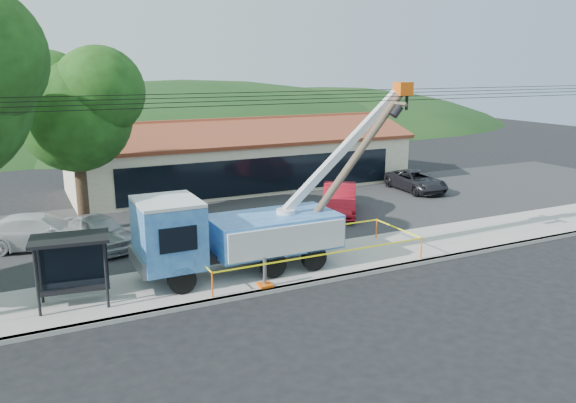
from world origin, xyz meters
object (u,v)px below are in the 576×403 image
(leaning_pole, at_px, (349,167))
(car_silver, at_px, (101,250))
(utility_truck, at_px, (234,231))
(car_dark, at_px, (415,192))
(car_white, at_px, (42,250))
(bus_shelter, at_px, (71,254))
(car_red, at_px, (339,215))

(leaning_pole, height_order, car_silver, leaning_pole)
(leaning_pole, relative_size, car_silver, 1.61)
(utility_truck, bearing_deg, car_dark, 29.06)
(utility_truck, relative_size, car_white, 2.21)
(car_silver, bearing_deg, utility_truck, -73.16)
(bus_shelter, distance_m, car_dark, 23.75)
(leaning_pole, height_order, car_dark, leaning_pole)
(car_red, distance_m, car_dark, 8.00)
(leaning_pole, xyz_separation_m, bus_shelter, (-10.85, -0.10, -2.07))
(car_dark, bearing_deg, car_red, -156.18)
(car_white, relative_size, car_dark, 1.10)
(utility_truck, height_order, car_red, utility_truck)
(leaning_pole, xyz_separation_m, car_silver, (-9.18, 5.89, -3.97))
(utility_truck, relative_size, car_dark, 2.43)
(car_silver, height_order, car_red, car_red)
(leaning_pole, relative_size, car_dark, 1.48)
(bus_shelter, distance_m, car_red, 15.80)
(car_silver, relative_size, car_white, 0.84)
(car_silver, xyz_separation_m, car_red, (12.65, 0.41, 0.00))
(leaning_pole, distance_m, car_silver, 11.61)
(utility_truck, distance_m, car_white, 9.62)
(utility_truck, bearing_deg, leaning_pole, -3.06)
(car_silver, relative_size, car_dark, 0.92)
(car_white, bearing_deg, car_dark, -70.12)
(bus_shelter, bearing_deg, car_white, 102.68)
(leaning_pole, height_order, car_red, leaning_pole)
(bus_shelter, relative_size, car_silver, 0.60)
(utility_truck, distance_m, car_silver, 7.28)
(bus_shelter, height_order, car_silver, bus_shelter)
(leaning_pole, bearing_deg, bus_shelter, -179.45)
(utility_truck, height_order, car_white, utility_truck)
(bus_shelter, height_order, car_red, bus_shelter)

